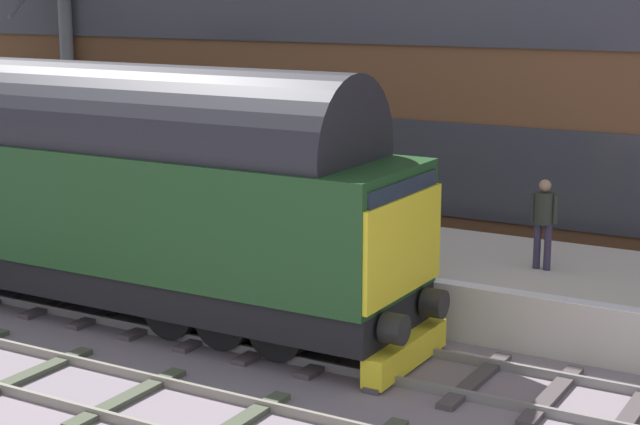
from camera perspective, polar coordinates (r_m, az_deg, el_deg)
ground_plane at (r=18.10m, az=-3.90°, el=-6.95°), size 140.00×140.00×0.00m
track_main at (r=18.08m, az=-3.91°, el=-6.79°), size 2.50×60.00×0.15m
track_adjacent_west at (r=15.67m, az=-10.65°, el=-10.04°), size 2.50×60.00×0.15m
station_platform at (r=20.89m, az=1.59°, el=-2.86°), size 4.00×44.00×1.01m
waiting_passenger at (r=18.79m, az=12.31°, el=-0.17°), size 0.36×0.51×1.64m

